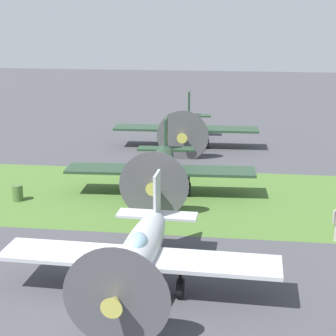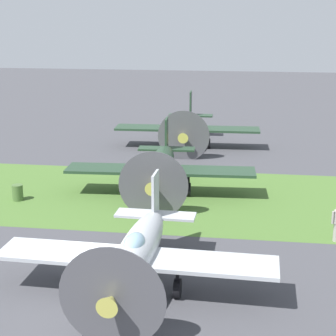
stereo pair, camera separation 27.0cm
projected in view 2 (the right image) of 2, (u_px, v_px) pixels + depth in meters
ground_plane at (84, 290)px, 20.95m from camera, size 160.00×160.00×0.00m
grass_verge at (139, 196)px, 31.59m from camera, size 120.00×11.00×0.01m
airplane_lead at (137, 251)px, 20.59m from camera, size 10.51×8.34×3.76m
airplane_wingman at (161, 166)px, 31.66m from camera, size 10.88×8.61×3.88m
airplane_trail at (187, 126)px, 42.56m from camera, size 11.11×8.82×3.97m
fuel_drum at (18, 193)px, 30.73m from camera, size 0.60×0.60×0.90m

